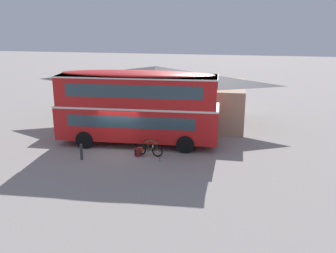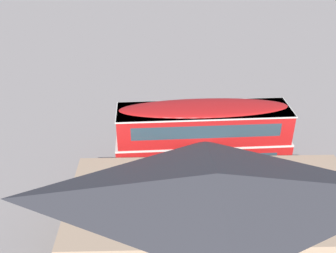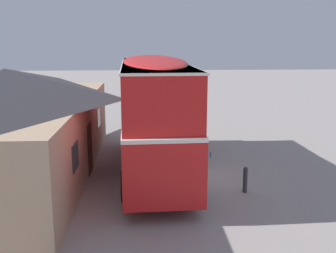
{
  "view_description": "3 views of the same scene",
  "coord_description": "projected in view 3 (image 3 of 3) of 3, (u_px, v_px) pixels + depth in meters",
  "views": [
    {
      "loc": [
        6.9,
        -21.56,
        8.11
      ],
      "look_at": [
        2.89,
        0.76,
        1.4
      ],
      "focal_mm": 40.4,
      "sensor_mm": 36.0,
      "label": 1
    },
    {
      "loc": [
        3.42,
        20.78,
        14.7
      ],
      "look_at": [
        2.88,
        -1.1,
        2.17
      ],
      "focal_mm": 41.45,
      "sensor_mm": 36.0,
      "label": 2
    },
    {
      "loc": [
        -15.31,
        1.41,
        5.41
      ],
      "look_at": [
        2.8,
        0.38,
        1.52
      ],
      "focal_mm": 42.87,
      "sensor_mm": 36.0,
      "label": 3
    }
  ],
  "objects": [
    {
      "name": "touring_bicycle",
      "position": [
        197.0,
        155.0,
        18.04
      ],
      "size": [
        1.75,
        0.47,
        1.01
      ],
      "color": "black",
      "rests_on": "ground"
    },
    {
      "name": "pub_building",
      "position": [
        9.0,
        122.0,
        16.16
      ],
      "size": [
        13.96,
        6.78,
        4.34
      ],
      "color": "tan",
      "rests_on": "ground"
    },
    {
      "name": "ground_plane",
      "position": [
        181.0,
        178.0,
        16.16
      ],
      "size": [
        120.0,
        120.0,
        0.0
      ],
      "primitive_type": "plane",
      "color": "gray"
    },
    {
      "name": "double_decker_bus",
      "position": [
        154.0,
        110.0,
        16.39
      ],
      "size": [
        10.39,
        2.96,
        4.79
      ],
      "color": "black",
      "rests_on": "ground"
    },
    {
      "name": "water_bottle_blue_sports",
      "position": [
        211.0,
        155.0,
        19.0
      ],
      "size": [
        0.07,
        0.07,
        0.23
      ],
      "color": "#338CBF",
      "rests_on": "ground"
    },
    {
      "name": "kerb_bollard",
      "position": [
        245.0,
        179.0,
        14.52
      ],
      "size": [
        0.16,
        0.16,
        0.97
      ],
      "color": "#333338",
      "rests_on": "ground"
    },
    {
      "name": "backpack_on_ground",
      "position": [
        203.0,
        160.0,
        17.5
      ],
      "size": [
        0.38,
        0.38,
        0.56
      ],
      "color": "maroon",
      "rests_on": "ground"
    }
  ]
}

